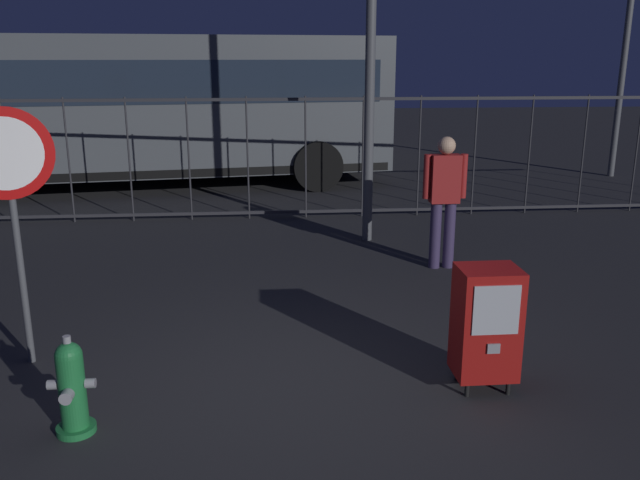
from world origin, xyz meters
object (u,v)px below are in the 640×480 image
object	(u,v)px
pedestrian	(444,195)
fire_hydrant	(72,388)
bus_near	(125,103)
newspaper_box_primary	(486,322)
stop_sign	(10,184)
bus_far	(154,92)

from	to	relation	value
pedestrian	fire_hydrant	bearing A→B (deg)	-135.32
fire_hydrant	bus_near	world-z (taller)	bus_near
newspaper_box_primary	pedestrian	xyz separation A→B (m)	(0.51, 3.18, 0.38)
stop_sign	pedestrian	distance (m)	4.99
newspaper_box_primary	bus_near	world-z (taller)	bus_near
fire_hydrant	stop_sign	xyz separation A→B (m)	(-0.70, 1.20, 1.25)
pedestrian	bus_near	world-z (taller)	bus_near
newspaper_box_primary	stop_sign	distance (m)	4.04
bus_near	bus_far	size ratio (longest dim) A/B	1.01
fire_hydrant	newspaper_box_primary	xyz separation A→B (m)	(3.13, 0.41, 0.22)
fire_hydrant	newspaper_box_primary	bearing A→B (deg)	7.42
newspaper_box_primary	bus_near	distance (m)	10.18
bus_near	bus_far	bearing A→B (deg)	83.43
pedestrian	bus_near	size ratio (longest dim) A/B	0.16
newspaper_box_primary	stop_sign	bearing A→B (deg)	168.22
fire_hydrant	bus_far	xyz separation A→B (m)	(-1.41, 13.81, 1.36)
bus_far	pedestrian	bearing A→B (deg)	-60.70
bus_near	stop_sign	bearing A→B (deg)	-93.30
bus_near	bus_far	world-z (taller)	same
pedestrian	bus_far	distance (m)	11.42
fire_hydrant	bus_far	world-z (taller)	bus_far
newspaper_box_primary	stop_sign	world-z (taller)	stop_sign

